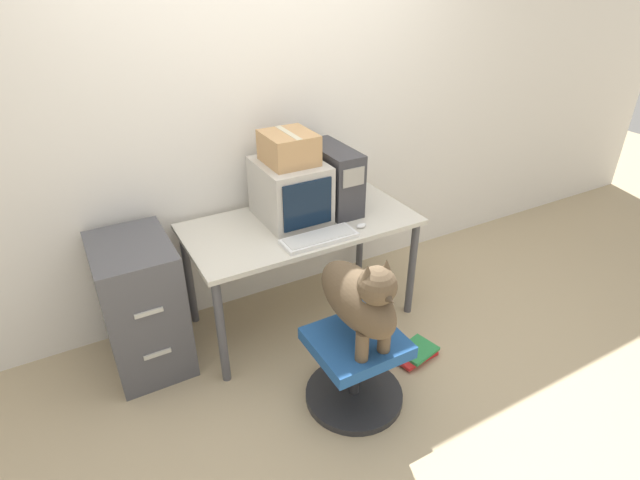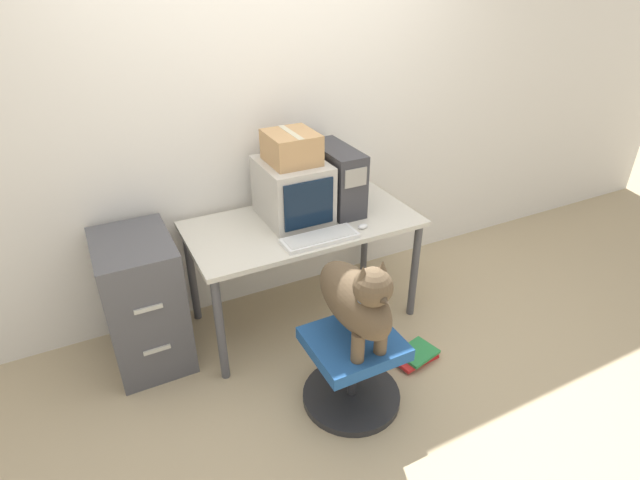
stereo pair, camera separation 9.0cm
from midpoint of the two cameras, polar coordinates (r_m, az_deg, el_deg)
ground_plane at (r=3.23m, az=1.86°, el=-12.06°), size 12.00×12.00×0.00m
wall_back at (r=3.24m, az=-4.66°, el=14.33°), size 8.00×0.05×2.60m
desk at (r=3.12m, az=-1.13°, el=0.76°), size 1.42×0.72×0.72m
crt_monitor at (r=3.06m, az=-2.28°, el=5.67°), size 0.38×0.46×0.37m
pc_tower at (r=3.19m, az=2.66°, el=7.07°), size 0.19×0.48×0.40m
keyboard at (r=2.87m, az=0.89°, el=0.21°), size 0.45×0.16×0.03m
computer_mouse at (r=3.01m, az=5.77°, el=1.55°), size 0.06×0.04×0.03m
office_chair at (r=2.77m, az=4.68°, el=-14.38°), size 0.54×0.54×0.43m
dog at (r=2.46m, az=5.34°, el=-6.66°), size 0.24×0.58×0.53m
filing_cabinet at (r=3.08m, az=-18.76°, el=-6.66°), size 0.42×0.58×0.80m
cardboard_box at (r=2.97m, az=-2.42°, el=10.53°), size 0.28×0.30×0.18m
book_stack_floor at (r=3.19m, az=11.66°, el=-12.70°), size 0.30×0.23×0.06m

